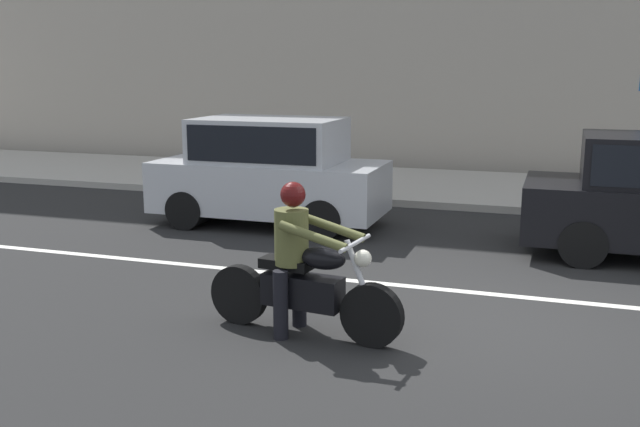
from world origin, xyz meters
TOP-DOWN VIEW (x-y plane):
  - ground_plane at (0.00, 0.00)m, footprint 80.00×80.00m
  - sidewalk_slab at (0.00, 8.00)m, footprint 40.00×4.40m
  - lane_marking_stripe at (0.74, 0.90)m, footprint 18.00×0.14m
  - motorcycle_with_rider_olive at (-1.71, -1.00)m, footprint 2.10×0.72m
  - parked_hatchback_silver at (-3.96, 3.60)m, footprint 3.83×1.76m

SIDE VIEW (x-z plane):
  - ground_plane at x=0.00m, z-range 0.00..0.00m
  - lane_marking_stripe at x=0.74m, z-range 0.00..0.01m
  - sidewalk_slab at x=0.00m, z-range 0.00..0.14m
  - motorcycle_with_rider_olive at x=-1.71m, z-range -0.14..1.41m
  - parked_hatchback_silver at x=-3.96m, z-range 0.03..1.83m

